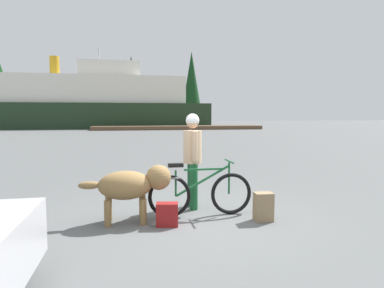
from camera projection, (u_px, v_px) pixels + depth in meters
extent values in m
plane|color=#595B5B|center=(191.00, 222.00, 5.15)|extent=(160.00, 160.00, 0.00)
torus|color=black|center=(231.00, 194.00, 5.55)|extent=(0.69, 0.06, 0.69)
torus|color=black|center=(170.00, 196.00, 5.36)|extent=(0.69, 0.06, 0.69)
cube|color=#19592D|center=(204.00, 169.00, 5.43)|extent=(0.65, 0.03, 0.03)
cube|color=#19592D|center=(203.00, 181.00, 5.44)|extent=(0.88, 0.03, 0.49)
cylinder|color=#19592D|center=(176.00, 183.00, 5.36)|extent=(0.03, 0.03, 0.42)
cylinder|color=#19592D|center=(229.00, 178.00, 5.52)|extent=(0.03, 0.03, 0.52)
cube|color=black|center=(176.00, 165.00, 5.33)|extent=(0.24, 0.10, 0.06)
cylinder|color=#19592D|center=(229.00, 161.00, 5.49)|extent=(0.03, 0.44, 0.03)
cube|color=slate|center=(168.00, 178.00, 5.33)|extent=(0.36, 0.14, 0.02)
cylinder|color=#19592D|center=(191.00, 184.00, 6.03)|extent=(0.14, 0.14, 0.80)
cylinder|color=#19592D|center=(194.00, 187.00, 5.81)|extent=(0.14, 0.14, 0.80)
cylinder|color=#D8B28C|center=(192.00, 147.00, 5.86)|extent=(0.32, 0.32, 0.57)
cylinder|color=#D8B28C|center=(190.00, 144.00, 6.07)|extent=(0.09, 0.09, 0.50)
cylinder|color=#D8B28C|center=(195.00, 146.00, 5.64)|extent=(0.09, 0.09, 0.50)
sphere|color=tan|center=(192.00, 122.00, 5.82)|extent=(0.22, 0.22, 0.22)
sphere|color=white|center=(192.00, 120.00, 5.82)|extent=(0.23, 0.23, 0.23)
ellipsoid|color=olive|center=(125.00, 185.00, 5.09)|extent=(0.81, 0.51, 0.44)
sphere|color=olive|center=(159.00, 177.00, 5.17)|extent=(0.38, 0.38, 0.38)
ellipsoid|color=olive|center=(89.00, 185.00, 4.99)|extent=(0.32, 0.12, 0.12)
cylinder|color=olive|center=(142.00, 207.00, 5.31)|extent=(0.10, 0.10, 0.39)
cylinder|color=olive|center=(143.00, 212.00, 5.03)|extent=(0.10, 0.10, 0.39)
cylinder|color=olive|center=(109.00, 209.00, 5.21)|extent=(0.10, 0.10, 0.39)
cylinder|color=olive|center=(108.00, 214.00, 4.93)|extent=(0.10, 0.10, 0.39)
cube|color=#8C7251|center=(263.00, 207.00, 5.21)|extent=(0.29, 0.21, 0.44)
cube|color=maroon|center=(167.00, 215.00, 4.97)|extent=(0.34, 0.23, 0.35)
cube|color=brown|center=(178.00, 128.00, 37.05)|extent=(18.42, 2.96, 0.40)
cube|color=#1E331E|center=(87.00, 116.00, 41.41)|extent=(29.43, 8.72, 2.95)
cube|color=silver|center=(86.00, 91.00, 41.14)|extent=(23.54, 7.33, 3.20)
cube|color=silver|center=(110.00, 70.00, 41.48)|extent=(7.06, 5.23, 1.80)
cylinder|color=#BF8C19|center=(54.00, 67.00, 40.24)|extent=(1.10, 1.10, 2.40)
ellipsoid|color=silver|center=(100.00, 125.00, 40.04)|extent=(6.94, 1.94, 0.90)
cylinder|color=#B2B2B7|center=(100.00, 85.00, 39.63)|extent=(0.14, 0.14, 8.50)
cylinder|color=#B2B2B7|center=(91.00, 111.00, 39.70)|extent=(3.12, 0.10, 0.10)
cylinder|color=#4C331E|center=(1.00, 116.00, 52.98)|extent=(0.49, 0.49, 2.81)
cone|color=#19471E|center=(0.00, 83.00, 52.53)|extent=(4.10, 4.10, 7.36)
cylinder|color=#4C331E|center=(132.00, 116.00, 57.42)|extent=(0.31, 0.31, 2.63)
cone|color=#19471E|center=(131.00, 82.00, 56.92)|extent=(3.14, 3.14, 8.86)
cylinder|color=#4C331E|center=(192.00, 114.00, 60.36)|extent=(0.33, 0.33, 3.29)
cone|color=#143819|center=(192.00, 79.00, 59.81)|extent=(3.16, 3.16, 9.41)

